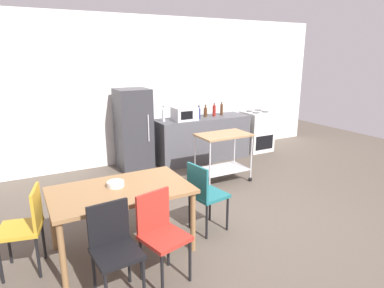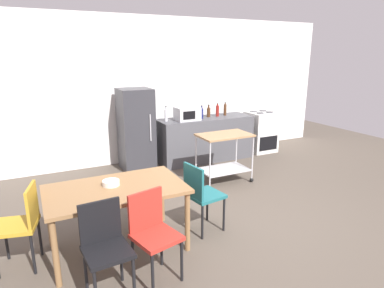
# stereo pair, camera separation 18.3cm
# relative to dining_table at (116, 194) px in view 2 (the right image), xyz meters

# --- Properties ---
(ground_plane) EXTENTS (12.00, 12.00, 0.00)m
(ground_plane) POSITION_rel_dining_table_xyz_m (1.59, -0.11, -0.67)
(ground_plane) COLOR brown
(back_wall) EXTENTS (8.40, 0.12, 2.90)m
(back_wall) POSITION_rel_dining_table_xyz_m (1.59, 3.09, 0.78)
(back_wall) COLOR white
(back_wall) RESTS_ON ground_plane
(kitchen_counter) EXTENTS (2.00, 0.64, 0.90)m
(kitchen_counter) POSITION_rel_dining_table_xyz_m (2.49, 2.49, -0.22)
(kitchen_counter) COLOR #4C4C51
(kitchen_counter) RESTS_ON ground_plane
(dining_table) EXTENTS (1.50, 0.90, 0.75)m
(dining_table) POSITION_rel_dining_table_xyz_m (0.00, 0.00, 0.00)
(dining_table) COLOR olive
(dining_table) RESTS_ON ground_plane
(chair_black) EXTENTS (0.43, 0.43, 0.89)m
(chair_black) POSITION_rel_dining_table_xyz_m (-0.28, -0.70, -0.15)
(chair_black) COLOR black
(chair_black) RESTS_ON ground_plane
(chair_mustard) EXTENTS (0.48, 0.48, 0.89)m
(chair_mustard) POSITION_rel_dining_table_xyz_m (-0.95, 0.11, -0.15)
(chair_mustard) COLOR gold
(chair_mustard) RESTS_ON ground_plane
(chair_teal) EXTENTS (0.46, 0.46, 0.89)m
(chair_teal) POSITION_rel_dining_table_xyz_m (1.03, -0.07, -0.15)
(chair_teal) COLOR #1E666B
(chair_teal) RESTS_ON ground_plane
(chair_red) EXTENTS (0.49, 0.49, 0.89)m
(chair_red) POSITION_rel_dining_table_xyz_m (0.19, -0.66, -0.15)
(chair_red) COLOR #B72D23
(chair_red) RESTS_ON ground_plane
(stove_oven) EXTENTS (0.60, 0.61, 0.92)m
(stove_oven) POSITION_rel_dining_table_xyz_m (3.94, 2.51, -0.22)
(stove_oven) COLOR white
(stove_oven) RESTS_ON ground_plane
(refrigerator) EXTENTS (0.60, 0.63, 1.55)m
(refrigerator) POSITION_rel_dining_table_xyz_m (1.04, 2.59, 0.10)
(refrigerator) COLOR #333338
(refrigerator) RESTS_ON ground_plane
(kitchen_cart) EXTENTS (0.91, 0.57, 0.85)m
(kitchen_cart) POSITION_rel_dining_table_xyz_m (2.18, 1.25, -0.10)
(kitchen_cart) COLOR #A37A51
(kitchen_cart) RESTS_ON ground_plane
(bottle_soda) EXTENTS (0.06, 0.06, 0.30)m
(bottle_soda) POSITION_rel_dining_table_xyz_m (1.62, 2.50, 0.35)
(bottle_soda) COLOR silver
(bottle_soda) RESTS_ON kitchen_counter
(microwave) EXTENTS (0.46, 0.35, 0.26)m
(microwave) POSITION_rel_dining_table_xyz_m (2.03, 2.41, 0.36)
(microwave) COLOR silver
(microwave) RESTS_ON kitchen_counter
(bottle_olive_oil) EXTENTS (0.07, 0.07, 0.27)m
(bottle_olive_oil) POSITION_rel_dining_table_xyz_m (2.37, 2.44, 0.34)
(bottle_olive_oil) COLOR navy
(bottle_olive_oil) RESTS_ON kitchen_counter
(bottle_vinegar) EXTENTS (0.08, 0.08, 0.25)m
(bottle_vinegar) POSITION_rel_dining_table_xyz_m (2.58, 2.54, 0.33)
(bottle_vinegar) COLOR #4C2D19
(bottle_vinegar) RESTS_ON kitchen_counter
(bottle_hot_sauce) EXTENTS (0.07, 0.07, 0.28)m
(bottle_hot_sauce) POSITION_rel_dining_table_xyz_m (2.78, 2.52, 0.35)
(bottle_hot_sauce) COLOR maroon
(bottle_hot_sauce) RESTS_ON kitchen_counter
(bottle_soy_sauce) EXTENTS (0.06, 0.06, 0.28)m
(bottle_soy_sauce) POSITION_rel_dining_table_xyz_m (2.99, 2.55, 0.35)
(bottle_soy_sauce) COLOR #4C2D19
(bottle_soy_sauce) RESTS_ON kitchen_counter
(fruit_bowl) EXTENTS (0.19, 0.19, 0.06)m
(fruit_bowl) POSITION_rel_dining_table_xyz_m (-0.03, 0.08, 0.11)
(fruit_bowl) COLOR white
(fruit_bowl) RESTS_ON dining_table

